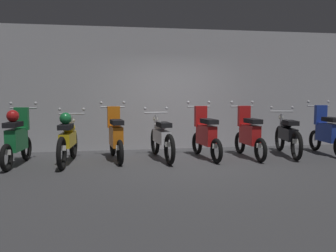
{
  "coord_description": "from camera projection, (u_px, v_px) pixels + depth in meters",
  "views": [
    {
      "loc": [
        -1.71,
        -7.25,
        1.49
      ],
      "look_at": [
        -0.37,
        0.52,
        0.75
      ],
      "focal_mm": 38.38,
      "sensor_mm": 36.0,
      "label": 1
    }
  ],
  "objects": [
    {
      "name": "ground_plane",
      "position": [
        189.0,
        163.0,
        7.54
      ],
      "size": [
        80.0,
        80.0,
        0.0
      ],
      "primitive_type": "plane",
      "color": "#424244"
    },
    {
      "name": "back_wall",
      "position": [
        171.0,
        89.0,
        9.53
      ],
      "size": [
        16.0,
        0.3,
        3.13
      ],
      "primitive_type": "cube",
      "color": "#ADADB2",
      "rests_on": "ground"
    },
    {
      "name": "motorbike_slot_0",
      "position": [
        17.0,
        138.0,
        7.31
      ],
      "size": [
        0.59,
        1.68,
        1.29
      ],
      "color": "black",
      "rests_on": "ground"
    },
    {
      "name": "motorbike_slot_1",
      "position": [
        68.0,
        138.0,
        7.5
      ],
      "size": [
        0.59,
        1.95,
        1.15
      ],
      "color": "black",
      "rests_on": "ground"
    },
    {
      "name": "motorbike_slot_2",
      "position": [
        116.0,
        136.0,
        7.89
      ],
      "size": [
        0.59,
        1.68,
        1.29
      ],
      "color": "black",
      "rests_on": "ground"
    },
    {
      "name": "motorbike_slot_3",
      "position": [
        161.0,
        137.0,
        7.98
      ],
      "size": [
        0.59,
        1.95,
        1.15
      ],
      "color": "black",
      "rests_on": "ground"
    },
    {
      "name": "motorbike_slot_4",
      "position": [
        206.0,
        135.0,
        8.1
      ],
      "size": [
        0.59,
        1.68,
        1.29
      ],
      "color": "black",
      "rests_on": "ground"
    },
    {
      "name": "motorbike_slot_5",
      "position": [
        249.0,
        135.0,
        8.2
      ],
      "size": [
        0.59,
        1.68,
        1.29
      ],
      "color": "black",
      "rests_on": "ground"
    },
    {
      "name": "motorbike_slot_6",
      "position": [
        287.0,
        135.0,
        8.49
      ],
      "size": [
        0.63,
        1.93,
        1.15
      ],
      "color": "black",
      "rests_on": "ground"
    },
    {
      "name": "motorbike_slot_7",
      "position": [
        327.0,
        132.0,
        8.63
      ],
      "size": [
        0.59,
        1.68,
        1.29
      ],
      "color": "black",
      "rests_on": "ground"
    }
  ]
}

